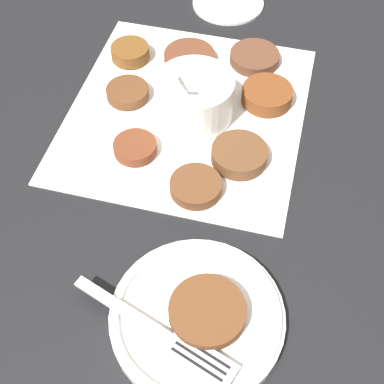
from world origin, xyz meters
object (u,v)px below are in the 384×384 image
at_px(sauce_bowl, 195,99).
at_px(serving_plate, 197,316).
at_px(extra_saucer, 228,2).
at_px(fritter_on_plate, 207,311).
at_px(fork, 169,338).

relative_size(sauce_bowl, serving_plate, 0.66).
height_order(serving_plate, extra_saucer, serving_plate).
bearing_deg(fritter_on_plate, fork, 134.34).
xyz_separation_m(fritter_on_plate, fork, (-0.03, 0.03, -0.00)).
xyz_separation_m(sauce_bowl, serving_plate, (-0.30, -0.05, -0.02)).
xyz_separation_m(sauce_bowl, fritter_on_plate, (-0.30, -0.06, -0.00)).
bearing_deg(sauce_bowl, fork, -175.13).
height_order(sauce_bowl, extra_saucer, sauce_bowl).
height_order(serving_plate, fritter_on_plate, fritter_on_plate).
distance_m(sauce_bowl, serving_plate, 0.31).
xyz_separation_m(serving_plate, extra_saucer, (0.57, 0.04, -0.01)).
distance_m(fork, extra_saucer, 0.60).
distance_m(sauce_bowl, fritter_on_plate, 0.31).
bearing_deg(fork, serving_plate, -35.27).
height_order(fritter_on_plate, extra_saucer, fritter_on_plate).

